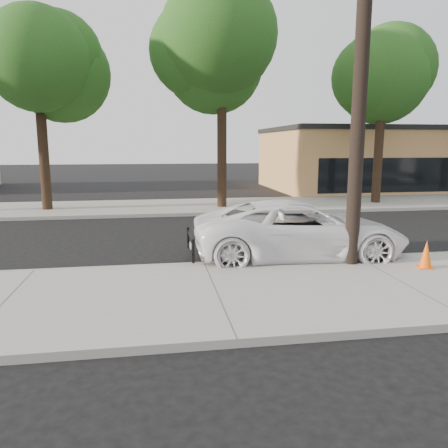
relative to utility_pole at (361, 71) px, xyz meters
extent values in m
plane|color=black|center=(-3.60, 2.70, -4.70)|extent=(120.00, 120.00, 0.00)
cube|color=gray|center=(-3.60, -1.60, -4.62)|extent=(90.00, 4.40, 0.15)
cube|color=gray|center=(-3.60, 11.20, -4.62)|extent=(90.00, 5.00, 0.15)
cube|color=#9E9B93|center=(-3.60, 0.60, -4.62)|extent=(90.00, 0.12, 0.16)
cube|color=tan|center=(12.40, 18.70, -2.70)|extent=(18.00, 10.00, 4.00)
cylinder|color=black|center=(0.00, 0.00, -0.05)|extent=(0.34, 0.34, 9.00)
cylinder|color=black|center=(-9.60, 10.90, -2.42)|extent=(0.44, 0.44, 4.25)
sphere|color=#164714|center=(-9.60, 10.90, 1.10)|extent=(4.20, 4.20, 4.20)
sphere|color=#164714|center=(-9.04, 10.48, 2.22)|extent=(3.36, 3.36, 3.36)
cylinder|color=black|center=(-1.60, 10.50, -2.17)|extent=(0.44, 0.44, 4.75)
sphere|color=#164714|center=(-1.60, 10.50, 1.80)|extent=(4.80, 4.80, 4.80)
sphere|color=#164714|center=(-0.96, 10.02, 3.08)|extent=(3.84, 3.84, 3.84)
cylinder|color=black|center=(6.40, 10.80, -2.35)|extent=(0.44, 0.44, 4.40)
sphere|color=#164714|center=(6.40, 10.80, 1.30)|extent=(4.35, 4.35, 4.35)
sphere|color=#164714|center=(6.98, 10.36, 2.46)|extent=(3.48, 3.48, 3.48)
imported|color=white|center=(-0.94, 1.19, -3.91)|extent=(5.79, 2.92, 1.57)
cube|color=#FD5C0D|center=(1.55, -0.70, -4.54)|extent=(0.40, 0.40, 0.02)
cone|color=#FD5C0D|center=(1.55, -0.70, -4.21)|extent=(0.36, 0.36, 0.67)
camera|label=1|loc=(-4.77, -9.85, -1.66)|focal=35.00mm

